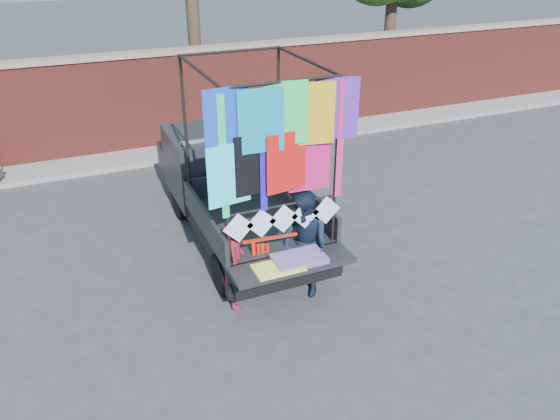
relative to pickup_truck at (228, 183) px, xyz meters
name	(u,v)px	position (x,y,z in m)	size (l,w,h in m)	color
ground	(273,274)	(0.10, -2.09, -0.90)	(90.00, 90.00, 0.00)	#38383A
brick_wall	(173,98)	(0.10, 4.91, 0.42)	(30.00, 0.45, 2.61)	maroon
curb	(184,151)	(0.10, 4.21, -0.84)	(30.00, 1.20, 0.12)	gray
pickup_truck	(228,183)	(0.00, 0.00, 0.00)	(2.26, 5.67, 3.57)	black
woman	(235,264)	(-0.75, -2.64, -0.15)	(0.55, 0.36, 1.50)	maroon
man	(304,245)	(0.38, -2.75, -0.01)	(0.87, 0.68, 1.79)	#152235
streamer_bundle	(265,250)	(-0.28, -2.71, 0.04)	(0.88, 0.12, 0.61)	red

